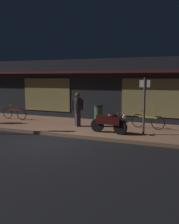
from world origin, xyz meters
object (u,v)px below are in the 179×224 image
sign_post (144,103)px  bicycle_parked (148,121)px  person_bystander (78,109)px  trash_bin (98,113)px  motorcycle (109,122)px  bicycle_extra (15,113)px

sign_post → bicycle_parked: bearing=92.5°
person_bystander → trash_bin: 1.68m
motorcycle → bicycle_parked: motorcycle is taller
person_bystander → bicycle_extra: bearing=173.3°
bicycle_extra → sign_post: 7.78m
sign_post → trash_bin: sign_post is taller
bicycle_extra → person_bystander: (4.27, -0.50, 0.52)m
sign_post → trash_bin: 3.67m
motorcycle → bicycle_parked: 2.16m
bicycle_parked → person_bystander: 3.43m
motorcycle → bicycle_parked: bearing=50.9°
person_bystander → trash_bin: person_bystander is taller
bicycle_extra → person_bystander: person_bystander is taller
person_bystander → sign_post: 3.45m
motorcycle → person_bystander: person_bystander is taller
person_bystander → trash_bin: size_ratio=1.80×
bicycle_extra → trash_bin: trash_bin is taller
bicycle_parked → sign_post: bearing=-87.5°
bicycle_extra → sign_post: sign_post is taller
bicycle_parked → sign_post: sign_post is taller
bicycle_extra → trash_bin: 4.91m
trash_bin → motorcycle: bearing=-59.9°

